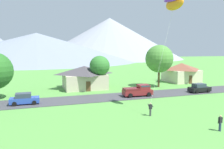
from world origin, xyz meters
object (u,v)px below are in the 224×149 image
(house_left_center, at_px, (181,72))
(parked_car_blue_mid_west, at_px, (24,99))
(tree_left_of_center, at_px, (159,59))
(pickup_truck_maroon_west_side, at_px, (138,90))
(watcher_person, at_px, (220,123))
(kite_flyer_with_kite, at_px, (174,5))
(parked_car_black_west_end, at_px, (199,88))
(tree_center, at_px, (100,66))
(house_leftmost, at_px, (84,77))

(house_left_center, xyz_separation_m, parked_car_blue_mid_west, (-36.71, -12.29, -1.61))
(tree_left_of_center, xyz_separation_m, pickup_truck_maroon_west_side, (-8.44, -7.35, -5.14))
(parked_car_blue_mid_west, bearing_deg, watcher_person, -42.79)
(kite_flyer_with_kite, bearing_deg, parked_car_black_west_end, 35.85)
(tree_left_of_center, xyz_separation_m, tree_center, (-13.04, 1.34, -1.33))
(house_leftmost, xyz_separation_m, house_left_center, (25.35, 1.42, 0.01))
(parked_car_black_west_end, distance_m, parked_car_blue_mid_west, 31.26)
(kite_flyer_with_kite, xyz_separation_m, watcher_person, (0.33, -8.24, -13.01))
(house_leftmost, relative_size, kite_flyer_with_kite, 0.61)
(parked_car_blue_mid_west, xyz_separation_m, watcher_person, (19.37, -17.93, 0.01))
(tree_center, distance_m, pickup_truck_maroon_west_side, 10.54)
(parked_car_black_west_end, xyz_separation_m, kite_flyer_with_kite, (-12.21, -8.82, 13.02))
(parked_car_blue_mid_west, relative_size, pickup_truck_maroon_west_side, 0.80)
(house_left_center, distance_m, pickup_truck_maroon_west_side, 21.97)
(house_left_center, distance_m, watcher_person, 34.88)
(tree_center, height_order, parked_car_blue_mid_west, tree_center)
(house_leftmost, height_order, parked_car_black_west_end, house_leftmost)
(parked_car_blue_mid_west, bearing_deg, tree_center, 31.03)
(pickup_truck_maroon_west_side, bearing_deg, tree_center, 117.95)
(parked_car_blue_mid_west, distance_m, watcher_person, 26.39)
(house_left_center, relative_size, tree_left_of_center, 0.86)
(pickup_truck_maroon_west_side, bearing_deg, house_left_center, 34.76)
(pickup_truck_maroon_west_side, xyz_separation_m, watcher_person, (0.68, -17.72, -0.18))
(parked_car_black_west_end, xyz_separation_m, pickup_truck_maroon_west_side, (-12.56, 0.65, 0.19))
(house_left_center, distance_m, tree_center, 23.07)
(house_left_center, relative_size, parked_car_black_west_end, 1.86)
(house_left_center, bearing_deg, parked_car_blue_mid_west, -161.49)
(house_leftmost, bearing_deg, tree_center, -41.35)
(parked_car_black_west_end, xyz_separation_m, watcher_person, (-11.88, -17.06, 0.01))
(house_leftmost, bearing_deg, parked_car_blue_mid_west, -136.25)
(parked_car_black_west_end, relative_size, parked_car_blue_mid_west, 1.00)
(tree_left_of_center, distance_m, kite_flyer_with_kite, 20.19)
(watcher_person, bearing_deg, kite_flyer_with_kite, 92.30)
(house_left_center, relative_size, parked_car_blue_mid_west, 1.87)
(tree_center, distance_m, kite_flyer_with_kite, 20.88)
(house_left_center, relative_size, watcher_person, 4.71)
(parked_car_blue_mid_west, bearing_deg, tree_left_of_center, 14.73)
(house_leftmost, distance_m, house_left_center, 25.39)
(house_left_center, bearing_deg, tree_left_of_center, -151.72)
(house_left_center, bearing_deg, pickup_truck_maroon_west_side, -145.24)
(house_leftmost, bearing_deg, watcher_person, -74.45)
(kite_flyer_with_kite, bearing_deg, parked_car_blue_mid_west, 153.03)
(parked_car_black_west_end, height_order, pickup_truck_maroon_west_side, pickup_truck_maroon_west_side)
(parked_car_blue_mid_west, relative_size, kite_flyer_with_kite, 0.28)
(tree_left_of_center, distance_m, tree_center, 13.18)
(house_left_center, height_order, watcher_person, house_left_center)
(house_leftmost, bearing_deg, pickup_truck_maroon_west_side, -56.51)
(house_leftmost, bearing_deg, parked_car_black_west_end, -30.55)
(tree_left_of_center, height_order, kite_flyer_with_kite, kite_flyer_with_kite)
(tree_center, bearing_deg, house_left_center, 9.57)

